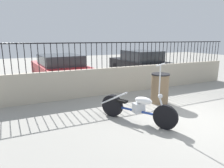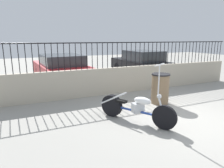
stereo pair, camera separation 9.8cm
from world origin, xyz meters
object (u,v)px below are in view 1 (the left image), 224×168
motorcycle_blue (133,107)px  car_red (60,69)px  trash_bin (160,88)px  car_black (140,63)px

motorcycle_blue → car_red: size_ratio=0.39×
trash_bin → car_black: (2.09, 4.44, 0.22)m
motorcycle_blue → trash_bin: size_ratio=1.90×
car_black → motorcycle_blue: bearing=145.3°
motorcycle_blue → car_black: motorcycle_blue is taller
car_red → car_black: car_black is taller
motorcycle_blue → car_red: bearing=157.0°
trash_bin → car_black: 4.92m
motorcycle_blue → car_black: 6.48m
car_black → car_red: bearing=89.1°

